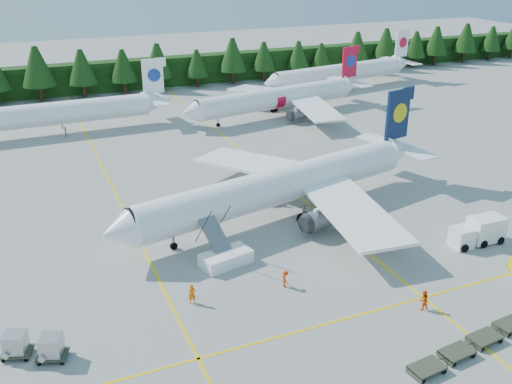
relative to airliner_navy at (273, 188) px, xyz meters
name	(u,v)px	position (x,y,z in m)	size (l,w,h in m)	color
ground	(327,278)	(-0.73, -13.28, -3.52)	(320.00, 320.00, 0.00)	#969691
taxi_stripe_a	(127,216)	(-14.73, 6.72, -3.51)	(0.25, 120.00, 0.01)	yellow
taxi_stripe_b	(289,188)	(5.27, 6.72, -3.51)	(0.25, 120.00, 0.01)	yellow
taxi_stripe_cross	(363,314)	(-0.73, -19.28, -3.51)	(80.00, 0.25, 0.01)	yellow
treeline_hedge	(133,74)	(-0.73, 68.72, -0.52)	(220.00, 4.00, 6.00)	black
airliner_navy	(273,188)	(0.00, 0.00, 0.00)	(39.69, 32.31, 11.70)	white
airliner_red	(273,99)	(17.03, 37.08, -0.33)	(36.23, 29.55, 10.62)	white
airliner_far_left	(43,114)	(-20.66, 41.60, -0.17)	(36.75, 4.12, 10.69)	white
airliner_far_right	(336,73)	(37.56, 50.76, -0.07)	(37.59, 9.27, 10.99)	white
airstairs	(224,254)	(-8.30, -7.07, -2.59)	(5.16, 7.01, 4.27)	white
service_truck	(477,231)	(16.34, -13.44, -2.18)	(5.67, 2.23, 2.71)	silver
dolly_train	(471,344)	(4.16, -26.15, -3.05)	(11.87, 3.33, 0.15)	#383C2C
uld_pair	(33,345)	(-25.58, -14.48, -2.43)	(4.88, 3.64, 1.62)	#383C2C
crew_a	(192,294)	(-13.04, -12.35, -2.63)	(0.65, 0.43, 1.78)	#FF6405
crew_b	(423,300)	(4.14, -20.58, -2.63)	(0.86, 0.67, 1.77)	#FF5405
crew_c	(285,279)	(-4.81, -13.10, -2.73)	(0.65, 0.44, 1.57)	red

